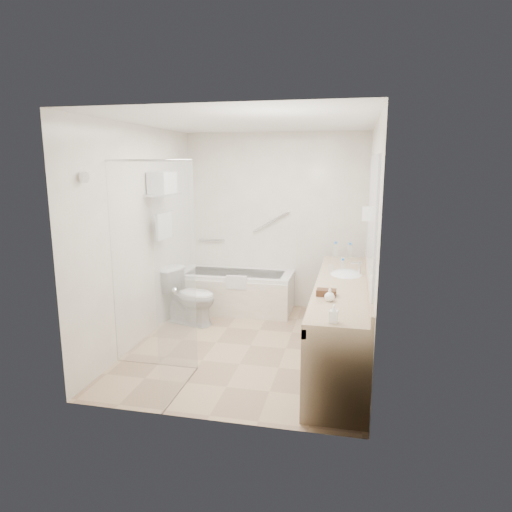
% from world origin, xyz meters
% --- Properties ---
extents(floor, '(3.20, 3.20, 0.00)m').
position_xyz_m(floor, '(0.00, 0.00, 0.00)').
color(floor, tan).
rests_on(floor, ground).
extents(ceiling, '(2.60, 3.20, 0.10)m').
position_xyz_m(ceiling, '(0.00, 0.00, 2.50)').
color(ceiling, silver).
rests_on(ceiling, wall_back).
extents(wall_back, '(2.60, 0.10, 2.50)m').
position_xyz_m(wall_back, '(0.00, 1.60, 1.25)').
color(wall_back, silver).
rests_on(wall_back, ground).
extents(wall_front, '(2.60, 0.10, 2.50)m').
position_xyz_m(wall_front, '(0.00, -1.60, 1.25)').
color(wall_front, silver).
rests_on(wall_front, ground).
extents(wall_left, '(0.10, 3.20, 2.50)m').
position_xyz_m(wall_left, '(-1.30, 0.00, 1.25)').
color(wall_left, silver).
rests_on(wall_left, ground).
extents(wall_right, '(0.10, 3.20, 2.50)m').
position_xyz_m(wall_right, '(1.30, 0.00, 1.25)').
color(wall_right, silver).
rests_on(wall_right, ground).
extents(bathtub, '(1.60, 0.73, 0.59)m').
position_xyz_m(bathtub, '(-0.50, 1.24, 0.28)').
color(bathtub, silver).
rests_on(bathtub, floor).
extents(grab_bar_short, '(0.40, 0.03, 0.03)m').
position_xyz_m(grab_bar_short, '(-0.95, 1.56, 0.95)').
color(grab_bar_short, silver).
rests_on(grab_bar_short, wall_back).
extents(grab_bar_long, '(0.53, 0.03, 0.33)m').
position_xyz_m(grab_bar_long, '(-0.05, 1.56, 1.25)').
color(grab_bar_long, silver).
rests_on(grab_bar_long, wall_back).
extents(shower_enclosure, '(0.96, 0.91, 2.11)m').
position_xyz_m(shower_enclosure, '(-0.63, -0.93, 1.07)').
color(shower_enclosure, silver).
rests_on(shower_enclosure, floor).
extents(towel_shelf, '(0.24, 0.55, 0.81)m').
position_xyz_m(towel_shelf, '(-1.17, 0.35, 1.75)').
color(towel_shelf, silver).
rests_on(towel_shelf, wall_left).
extents(vanity_counter, '(0.55, 2.70, 0.95)m').
position_xyz_m(vanity_counter, '(1.02, -0.15, 0.64)').
color(vanity_counter, tan).
rests_on(vanity_counter, floor).
extents(sink, '(0.40, 0.52, 0.14)m').
position_xyz_m(sink, '(1.05, 0.25, 0.82)').
color(sink, silver).
rests_on(sink, vanity_counter).
extents(faucet, '(0.03, 0.03, 0.14)m').
position_xyz_m(faucet, '(1.20, 0.25, 0.93)').
color(faucet, silver).
rests_on(faucet, vanity_counter).
extents(mirror, '(0.02, 2.00, 1.20)m').
position_xyz_m(mirror, '(1.29, -0.15, 1.55)').
color(mirror, '#B0B5BD').
rests_on(mirror, wall_right).
extents(hairdryer_unit, '(0.08, 0.10, 0.18)m').
position_xyz_m(hairdryer_unit, '(1.25, 1.05, 1.45)').
color(hairdryer_unit, white).
rests_on(hairdryer_unit, wall_right).
extents(toilet, '(0.82, 0.58, 0.72)m').
position_xyz_m(toilet, '(-0.95, 0.58, 0.36)').
color(toilet, silver).
rests_on(toilet, floor).
extents(amenity_basket, '(0.18, 0.13, 0.06)m').
position_xyz_m(amenity_basket, '(0.89, -0.67, 0.88)').
color(amenity_basket, '#442818').
rests_on(amenity_basket, vanity_counter).
extents(soap_bottle_a, '(0.09, 0.15, 0.07)m').
position_xyz_m(soap_bottle_a, '(0.99, -1.40, 0.88)').
color(soap_bottle_a, white).
rests_on(soap_bottle_a, vanity_counter).
extents(soap_bottle_b, '(0.09, 0.12, 0.09)m').
position_xyz_m(soap_bottle_b, '(0.93, -0.84, 0.90)').
color(soap_bottle_b, white).
rests_on(soap_bottle_b, vanity_counter).
extents(water_bottle_left, '(0.05, 0.05, 0.17)m').
position_xyz_m(water_bottle_left, '(1.01, 0.27, 0.93)').
color(water_bottle_left, silver).
rests_on(water_bottle_left, vanity_counter).
extents(water_bottle_mid, '(0.07, 0.07, 0.22)m').
position_xyz_m(water_bottle_mid, '(0.89, 1.10, 0.95)').
color(water_bottle_mid, silver).
rests_on(water_bottle_mid, vanity_counter).
extents(water_bottle_right, '(0.07, 0.07, 0.22)m').
position_xyz_m(water_bottle_right, '(1.08, 1.06, 0.95)').
color(water_bottle_right, silver).
rests_on(water_bottle_right, vanity_counter).
extents(drinking_glass_near, '(0.07, 0.07, 0.08)m').
position_xyz_m(drinking_glass_near, '(0.88, 0.33, 0.89)').
color(drinking_glass_near, silver).
rests_on(drinking_glass_near, vanity_counter).
extents(drinking_glass_far, '(0.08, 0.08, 0.09)m').
position_xyz_m(drinking_glass_far, '(1.00, 0.79, 0.89)').
color(drinking_glass_far, silver).
rests_on(drinking_glass_far, vanity_counter).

